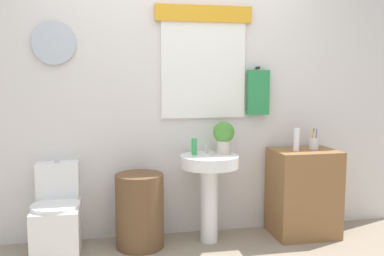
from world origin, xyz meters
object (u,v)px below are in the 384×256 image
Objects in this scene: pedestal_sink at (209,177)px; toothbrush_cup at (314,143)px; lotion_bottle at (296,140)px; soap_bottle at (194,147)px; laundry_hamper at (140,211)px; wooden_cabinet at (303,192)px; toilet at (57,218)px; potted_plant at (224,135)px.

toothbrush_cup is at bearing 1.20° from pedestal_sink.
toothbrush_cup is (0.20, 0.06, -0.05)m from lotion_bottle.
toothbrush_cup reaches higher than soap_bottle.
wooden_cabinet is (1.46, 0.00, 0.08)m from laundry_hamper.
potted_plant reaches higher than toilet.
soap_bottle is (1.13, 0.02, 0.54)m from toilet.
toothbrush_cup is at bearing -0.33° from toilet.
wooden_cabinet is 5.45× the size of soap_bottle.
pedestal_sink is 1.00m from toothbrush_cup.
pedestal_sink is 0.38m from potted_plant.
laundry_hamper is 3.09× the size of lotion_bottle.
wooden_cabinet is 3.87× the size of lotion_bottle.
wooden_cabinet is 0.45m from toothbrush_cup.
toothbrush_cup is (2.21, -0.01, 0.55)m from toilet.
toilet reaches higher than laundry_hamper.
laundry_hamper is (0.66, -0.03, 0.03)m from toilet.
soap_bottle is at bearing 174.20° from lotion_bottle.
wooden_cabinet is at bearing 0.00° from laundry_hamper.
pedestal_sink is at bearing 180.00° from wooden_cabinet.
toothbrush_cup reaches higher than pedestal_sink.
wooden_cabinet is at bearing 22.25° from lotion_bottle.
soap_bottle reaches higher than laundry_hamper.
toothbrush_cup reaches higher than laundry_hamper.
wooden_cabinet reaches higher than pedestal_sink.
wooden_cabinet is at bearing -2.91° from soap_bottle.
lotion_bottle is at bearing -157.75° from wooden_cabinet.
laundry_hamper is at bearing 180.00° from wooden_cabinet.
lotion_bottle is 0.21m from toothbrush_cup.
potted_plant reaches higher than soap_bottle.
laundry_hamper is 0.64m from pedestal_sink.
toilet is at bearing 177.93° from lotion_bottle.
soap_bottle is 0.28m from potted_plant.
pedestal_sink is at bearing -1.50° from toilet.
pedestal_sink is at bearing -178.80° from toothbrush_cup.
toothbrush_cup is at bearing -1.58° from soap_bottle.
potted_plant is 0.64m from lotion_bottle.
wooden_cabinet is (2.12, -0.03, 0.11)m from toilet.
lotion_bottle is (0.77, -0.04, 0.31)m from pedestal_sink.
toothbrush_cup is at bearing -2.78° from potted_plant.
soap_bottle is at bearing 157.38° from pedestal_sink.
pedestal_sink is 0.97× the size of wooden_cabinet.
wooden_cabinet is 4.17× the size of toothbrush_cup.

